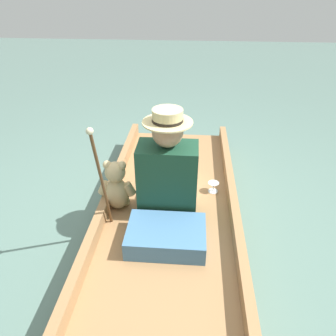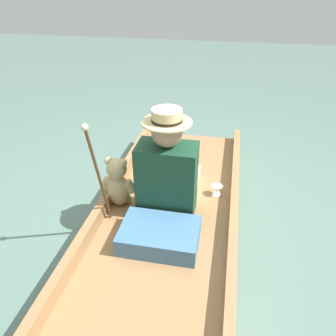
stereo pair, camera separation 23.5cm
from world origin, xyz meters
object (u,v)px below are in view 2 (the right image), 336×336
(wine_glass, at_px, (217,189))
(walking_cane, at_px, (97,169))
(seated_person, at_px, (169,173))
(teddy_bear, at_px, (118,183))

(wine_glass, distance_m, walking_cane, 1.04)
(wine_glass, bearing_deg, walking_cane, -143.19)
(seated_person, relative_size, walking_cane, 0.97)
(teddy_bear, relative_size, walking_cane, 0.49)
(seated_person, distance_m, teddy_bear, 0.40)
(teddy_bear, xyz_separation_m, walking_cane, (-0.02, -0.30, 0.30))
(seated_person, xyz_separation_m, teddy_bear, (-0.39, -0.04, -0.11))
(teddy_bear, xyz_separation_m, wine_glass, (0.74, 0.27, -0.14))
(wine_glass, bearing_deg, teddy_bear, -159.97)
(teddy_bear, height_order, wine_glass, teddy_bear)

